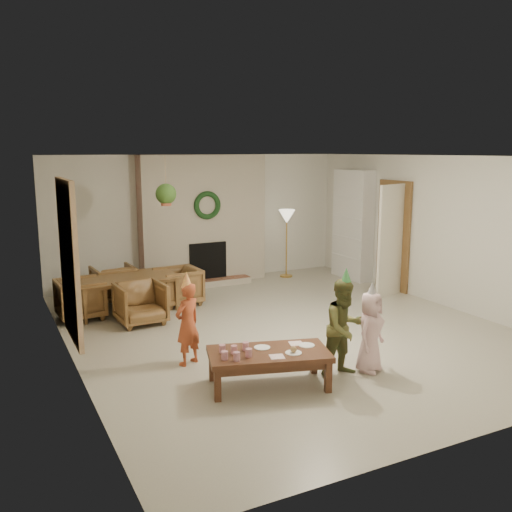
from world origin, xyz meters
TOP-DOWN VIEW (x-y plane):
  - floor at (0.00, 0.00)m, footprint 7.00×7.00m
  - ceiling at (0.00, 0.00)m, footprint 7.00×7.00m
  - wall_back at (0.00, 3.50)m, footprint 7.00×0.00m
  - wall_front at (0.00, -3.50)m, footprint 7.00×0.00m
  - wall_left at (-3.00, 0.00)m, footprint 0.00×7.00m
  - wall_right at (3.00, 0.00)m, footprint 0.00×7.00m
  - fireplace_mass at (0.00, 3.30)m, footprint 2.50×0.40m
  - fireplace_hearth at (0.00, 2.95)m, footprint 1.60×0.30m
  - fireplace_firebox at (0.00, 3.12)m, footprint 0.75×0.12m
  - fireplace_wreath at (0.00, 3.07)m, footprint 0.54×0.10m
  - floor_lamp_base at (1.70, 3.00)m, footprint 0.26×0.26m
  - floor_lamp_post at (1.70, 3.00)m, footprint 0.03×0.03m
  - floor_lamp_shade at (1.70, 3.00)m, footprint 0.33×0.33m
  - bookshelf_carcass at (2.84, 2.30)m, footprint 0.30×1.00m
  - bookshelf_shelf_a at (2.82, 2.30)m, footprint 0.30×0.92m
  - bookshelf_shelf_b at (2.82, 2.30)m, footprint 0.30×0.92m
  - bookshelf_shelf_c at (2.82, 2.30)m, footprint 0.30×0.92m
  - bookshelf_shelf_d at (2.82, 2.30)m, footprint 0.30×0.92m
  - books_row_lower at (2.80, 2.15)m, footprint 0.20×0.40m
  - books_row_mid at (2.80, 2.35)m, footprint 0.20×0.44m
  - books_row_upper at (2.80, 2.20)m, footprint 0.20×0.36m
  - door_frame at (2.96, 1.20)m, footprint 0.05×0.86m
  - door_leaf at (2.58, 0.82)m, footprint 0.77×0.32m
  - curtain_panel at (-2.96, 0.20)m, footprint 0.06×1.20m
  - dining_table at (-1.88, 1.93)m, footprint 1.69×1.01m
  - dining_chair_near at (-1.84, 1.21)m, footprint 0.72×0.74m
  - dining_chair_far at (-1.92, 2.65)m, footprint 0.72×0.74m
  - dining_chair_left at (-2.60, 1.89)m, footprint 0.74×0.72m
  - dining_chair_right at (-0.98, 1.98)m, footprint 0.74×0.72m
  - hanging_plant_cord at (-1.30, 1.50)m, footprint 0.01×0.01m
  - hanging_plant_pot at (-1.30, 1.50)m, footprint 0.16×0.16m
  - hanging_plant_foliage at (-1.30, 1.50)m, footprint 0.32×0.32m
  - coffee_table_top at (-1.17, -1.65)m, footprint 1.46×1.00m
  - coffee_table_apron at (-1.17, -1.65)m, footprint 1.33×0.88m
  - coffee_leg_fl at (-1.82, -1.75)m, footprint 0.09×0.09m
  - coffee_leg_fr at (-0.67, -2.08)m, footprint 0.09×0.09m
  - coffee_leg_bl at (-1.67, -1.23)m, footprint 0.09×0.09m
  - coffee_leg_br at (-0.52, -1.56)m, footprint 0.09×0.09m
  - cup_a at (-1.70, -1.66)m, footprint 0.09×0.09m
  - cup_b at (-1.64, -1.46)m, footprint 0.09×0.09m
  - cup_c at (-1.60, -1.74)m, footprint 0.09×0.09m
  - cup_d at (-1.54, -1.55)m, footprint 0.09×0.09m
  - cup_e at (-1.44, -1.70)m, footprint 0.09×0.09m
  - cup_f at (-1.38, -1.51)m, footprint 0.09×0.09m
  - plate_a at (-1.18, -1.52)m, footprint 0.23×0.23m
  - plate_b at (-0.95, -1.82)m, footprint 0.23×0.23m
  - plate_c at (-0.70, -1.68)m, footprint 0.23×0.23m
  - food_scoop at (-0.95, -1.82)m, footprint 0.09×0.09m
  - napkin_left at (-1.17, -1.84)m, footprint 0.19×0.19m
  - napkin_right at (-0.78, -1.58)m, footprint 0.19×0.19m
  - child_red at (-1.75, -0.63)m, footprint 0.44×0.38m
  - party_hat_red at (-1.75, -0.63)m, footprint 0.15×0.15m
  - child_plaid at (-0.24, -1.76)m, footprint 0.58×0.47m
  - party_hat_plaid at (-0.24, -1.76)m, footprint 0.17×0.17m
  - child_pink at (0.10, -1.80)m, footprint 0.56×0.49m
  - party_hat_pink at (0.10, -1.80)m, footprint 0.16×0.16m

SIDE VIEW (x-z plane):
  - floor at x=0.00m, z-range 0.00..0.00m
  - floor_lamp_base at x=1.70m, z-range 0.00..0.03m
  - fireplace_hearth at x=0.00m, z-range 0.00..0.12m
  - coffee_leg_fl at x=-1.82m, z-range 0.00..0.35m
  - coffee_leg_fr at x=-0.67m, z-range 0.00..0.35m
  - coffee_leg_bl at x=-1.67m, z-range 0.00..0.35m
  - coffee_leg_br at x=-0.52m, z-range 0.00..0.35m
  - dining_table at x=-1.88m, z-range 0.00..0.58m
  - coffee_table_apron at x=-1.17m, z-range 0.26..0.35m
  - dining_chair_near at x=-1.84m, z-range 0.00..0.64m
  - dining_chair_far at x=-1.92m, z-range 0.00..0.64m
  - dining_chair_left at x=-2.60m, z-range 0.00..0.64m
  - dining_chair_right at x=-0.98m, z-range 0.00..0.64m
  - coffee_table_top at x=-1.17m, z-range 0.35..0.41m
  - napkin_left at x=-1.17m, z-range 0.41..0.41m
  - napkin_right at x=-0.78m, z-range 0.41..0.41m
  - plate_a at x=-1.18m, z-range 0.41..0.42m
  - plate_b at x=-0.95m, z-range 0.41..0.42m
  - plate_c at x=-0.70m, z-range 0.41..0.42m
  - fireplace_firebox at x=0.00m, z-range 0.07..0.82m
  - bookshelf_shelf_a at x=2.82m, z-range 0.43..0.47m
  - food_scoop at x=-0.95m, z-range 0.42..0.49m
  - cup_a at x=-1.70m, z-range 0.41..0.50m
  - cup_b at x=-1.64m, z-range 0.41..0.50m
  - cup_c at x=-1.60m, z-range 0.41..0.50m
  - cup_d at x=-1.54m, z-range 0.41..0.50m
  - cup_e at x=-1.44m, z-range 0.41..0.50m
  - cup_f at x=-1.38m, z-range 0.41..0.50m
  - child_pink at x=0.10m, z-range 0.00..0.97m
  - child_red at x=-1.75m, z-range 0.00..1.02m
  - child_plaid at x=-0.24m, z-range 0.00..1.15m
  - books_row_lower at x=2.80m, z-range 0.47..0.71m
  - floor_lamp_post at x=1.70m, z-range 0.02..1.28m
  - bookshelf_shelf_b at x=2.82m, z-range 0.83..0.86m
  - books_row_mid at x=2.80m, z-range 0.87..1.11m
  - door_leaf at x=2.58m, z-range 0.00..2.00m
  - party_hat_pink at x=0.10m, z-range 0.92..1.09m
  - door_frame at x=2.96m, z-range 0.00..2.04m
  - party_hat_red at x=-1.75m, z-range 0.97..1.16m
  - bookshelf_carcass at x=2.84m, z-range 0.00..2.20m
  - party_hat_plaid at x=-0.24m, z-range 1.09..1.28m
  - wall_back at x=0.00m, z-range -2.25..4.75m
  - wall_front at x=0.00m, z-range -2.25..4.75m
  - wall_left at x=-3.00m, z-range -2.25..4.75m
  - wall_right at x=3.00m, z-range -2.25..4.75m
  - fireplace_mass at x=0.00m, z-range 0.00..2.50m
  - bookshelf_shelf_c at x=2.82m, z-range 1.24..1.26m
  - curtain_panel at x=-2.96m, z-range 0.25..2.25m
  - floor_lamp_shade at x=1.70m, z-range 1.11..1.39m
  - books_row_upper at x=2.80m, z-range 1.27..1.49m
  - fireplace_wreath at x=0.00m, z-range 1.28..1.82m
  - bookshelf_shelf_d at x=2.82m, z-range 1.64..1.66m
  - hanging_plant_pot at x=-1.30m, z-range 1.74..1.86m
  - hanging_plant_foliage at x=-1.30m, z-range 1.76..2.08m
  - hanging_plant_cord at x=-1.30m, z-range 1.80..2.50m
  - ceiling at x=0.00m, z-range 2.50..2.50m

